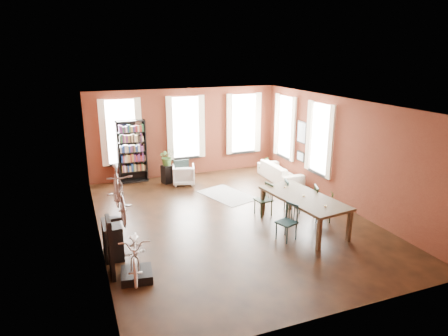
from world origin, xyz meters
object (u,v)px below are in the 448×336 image
dining_table (303,212)px  dining_chair_a (287,222)px  cream_sofa (280,169)px  white_armchair (184,174)px  bicycle_floor (134,233)px  console_table (113,239)px  bookshelf (132,152)px  dining_chair_d (292,196)px  dining_chair_b (263,200)px  plant_stand (167,174)px  bike_trainer (137,275)px  dining_chair_c (322,204)px

dining_table → dining_chair_a: dining_chair_a is taller
dining_table → cream_sofa: (1.41, 3.75, -0.02)m
dining_chair_a → white_armchair: 5.17m
bicycle_floor → console_table: bearing=115.0°
bookshelf → dining_table: bearing=-57.0°
dining_chair_a → dining_chair_d: bearing=125.0°
dining_chair_b → dining_chair_d: 0.89m
dining_chair_a → cream_sofa: (2.16, 4.22, -0.05)m
plant_stand → bicycle_floor: (-2.02, -5.83, 0.71)m
dining_chair_d → white_armchair: (-2.25, 3.52, -0.10)m
dining_chair_a → plant_stand: size_ratio=1.43×
white_armchair → bicycle_floor: bearing=80.3°
dining_table → dining_chair_b: bearing=110.5°
dining_chair_a → dining_chair_b: bearing=154.2°
bike_trainer → console_table: 1.26m
dining_chair_b → dining_chair_d: dining_chair_d is taller
dining_chair_b → dining_chair_d: bearing=77.0°
dining_chair_c → bicycle_floor: 5.37m
dining_chair_a → cream_sofa: bearing=132.9°
bookshelf → bike_trainer: 6.53m
dining_chair_c → cream_sofa: (0.67, 3.56, -0.08)m
dining_chair_b → dining_table: bearing=20.9°
bicycle_floor → dining_chair_c: bearing=21.3°
dining_chair_d → bicycle_floor: bearing=129.3°
dining_chair_c → dining_table: bearing=127.1°
dining_chair_d → console_table: bearing=115.6°
dining_chair_c → bookshelf: (-4.28, 5.26, 0.61)m
white_armchair → bike_trainer: (-2.54, -5.48, -0.29)m
dining_chair_a → bicycle_floor: bicycle_floor is taller
cream_sofa → bike_trainer: (-5.90, -4.68, -0.32)m
white_armchair → console_table: 5.17m
dining_chair_b → cream_sofa: dining_chair_b is taller
console_table → dining_chair_a: bearing=-10.1°
dining_chair_b → dining_chair_c: 1.62m
bookshelf → bicycle_floor: bearing=-98.4°
dining_chair_b → bike_trainer: bearing=-69.4°
dining_chair_d → bicycle_floor: bicycle_floor is taller
dining_chair_b → dining_chair_d: (0.89, -0.09, 0.02)m
dining_chair_c → dining_chair_d: bearing=50.5°
cream_sofa → bike_trainer: size_ratio=3.35×
bike_trainer → dining_table: bearing=11.7°
dining_chair_a → bicycle_floor: (-3.73, -0.46, 0.57)m
dining_chair_d → cream_sofa: 2.94m
bookshelf → white_armchair: bearing=-29.6°
bike_trainer → bicycle_floor: 0.94m
dining_chair_d → cream_sofa: dining_chair_d is taller
console_table → plant_stand: (2.35, 4.64, -0.08)m
dining_chair_a → console_table: bearing=-120.1°
dining_table → bicycle_floor: size_ratio=1.49×
white_armchair → console_table: console_table is taller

